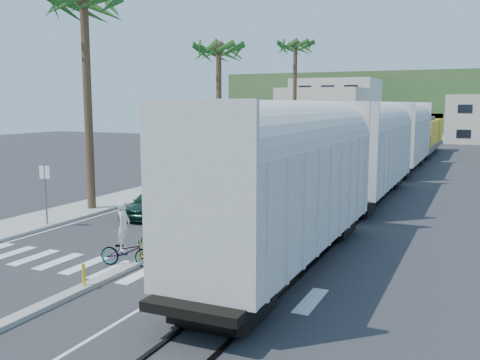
% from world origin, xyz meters
% --- Properties ---
extents(ground, '(140.00, 140.00, 0.00)m').
position_xyz_m(ground, '(0.00, 0.00, 0.00)').
color(ground, '#28282B').
rests_on(ground, ground).
extents(sidewalk, '(3.00, 90.00, 0.15)m').
position_xyz_m(sidewalk, '(-8.50, 25.00, 0.07)').
color(sidewalk, gray).
rests_on(sidewalk, ground).
extents(rails, '(1.56, 100.00, 0.06)m').
position_xyz_m(rails, '(5.00, 28.00, 0.03)').
color(rails, black).
rests_on(rails, ground).
extents(median, '(0.45, 60.00, 0.85)m').
position_xyz_m(median, '(0.00, 19.96, 0.09)').
color(median, gray).
rests_on(median, ground).
extents(crosswalk, '(14.00, 2.20, 0.01)m').
position_xyz_m(crosswalk, '(0.00, -2.00, 0.01)').
color(crosswalk, silver).
rests_on(crosswalk, ground).
extents(lane_markings, '(9.42, 90.00, 0.01)m').
position_xyz_m(lane_markings, '(-2.15, 25.00, 0.00)').
color(lane_markings, silver).
rests_on(lane_markings, ground).
extents(freight_train, '(3.00, 60.94, 5.85)m').
position_xyz_m(freight_train, '(5.00, 21.40, 2.91)').
color(freight_train, beige).
rests_on(freight_train, ground).
extents(palm_trees, '(3.50, 37.20, 13.75)m').
position_xyz_m(palm_trees, '(-8.10, 22.70, 10.81)').
color(palm_trees, brown).
rests_on(palm_trees, ground).
extents(street_sign, '(0.60, 0.08, 3.00)m').
position_xyz_m(street_sign, '(-7.30, 2.00, 1.97)').
color(street_sign, slate).
rests_on(street_sign, ground).
extents(buildings, '(38.00, 27.00, 10.00)m').
position_xyz_m(buildings, '(-6.41, 71.66, 4.36)').
color(buildings, beige).
rests_on(buildings, ground).
extents(hillside, '(80.00, 20.00, 12.00)m').
position_xyz_m(hillside, '(0.00, 100.00, 6.00)').
color(hillside, '#385628').
rests_on(hillside, ground).
extents(car_lead, '(1.71, 4.09, 1.38)m').
position_xyz_m(car_lead, '(-4.11, 5.99, 0.69)').
color(car_lead, '#103123').
rests_on(car_lead, ground).
extents(car_second, '(1.54, 4.09, 1.33)m').
position_xyz_m(car_second, '(-3.68, 12.67, 0.67)').
color(car_second, black).
rests_on(car_second, ground).
extents(car_third, '(2.72, 5.15, 1.41)m').
position_xyz_m(car_third, '(-3.79, 17.53, 0.70)').
color(car_third, black).
rests_on(car_third, ground).
extents(car_rear, '(2.88, 4.78, 1.22)m').
position_xyz_m(car_rear, '(-3.81, 24.16, 0.61)').
color(car_rear, '#9FA1A4').
rests_on(car_rear, ground).
extents(cyclist, '(1.54, 2.25, 2.34)m').
position_xyz_m(cyclist, '(-0.33, -1.37, 0.74)').
color(cyclist, '#9EA0A5').
rests_on(cyclist, ground).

